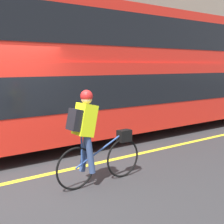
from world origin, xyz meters
TOP-DOWN VIEW (x-y plane):
  - ground_plane at (0.00, 0.00)m, footprint 80.00×80.00m
  - road_center_line at (0.00, 0.25)m, footprint 50.00×0.14m
  - bus at (4.66, 2.17)m, footprint 11.75×2.57m
  - cyclist_on_bike at (0.94, -0.73)m, footprint 1.78×0.32m

SIDE VIEW (x-z plane):
  - ground_plane at x=0.00m, z-range 0.00..0.00m
  - road_center_line at x=0.00m, z-range 0.00..0.01m
  - cyclist_on_bike at x=0.94m, z-range 0.06..1.76m
  - bus at x=4.66m, z-range 0.21..3.89m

